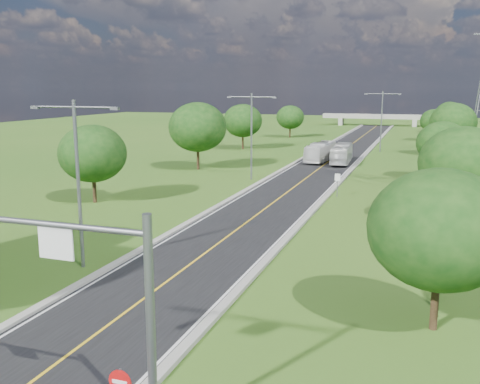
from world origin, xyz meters
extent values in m
plane|color=#2D5A19|center=(0.00, 60.00, 0.00)|extent=(260.00, 260.00, 0.00)
cube|color=black|center=(0.00, 66.00, 0.03)|extent=(8.00, 150.00, 0.06)
cube|color=gray|center=(-4.25, 66.00, 0.11)|extent=(0.50, 150.00, 0.22)
cube|color=gray|center=(4.25, 66.00, 0.11)|extent=(0.50, 150.00, 0.22)
cylinder|color=slate|center=(5.80, -1.00, 3.60)|extent=(0.28, 0.28, 7.20)
cylinder|color=slate|center=(1.60, -1.00, 6.60)|extent=(8.40, 0.20, 0.20)
cube|color=white|center=(2.60, -1.00, 6.00)|extent=(1.25, 0.06, 1.00)
cylinder|color=#B20F0F|center=(5.00, -1.53, 2.10)|extent=(0.76, 0.05, 0.76)
cube|color=white|center=(5.00, -1.56, 2.10)|extent=(0.50, 0.02, 0.12)
cylinder|color=slate|center=(5.20, 38.00, 1.20)|extent=(0.08, 0.08, 2.40)
cube|color=white|center=(5.20, 37.97, 2.00)|extent=(0.55, 0.04, 0.70)
cube|color=gray|center=(-10.00, 140.00, 1.00)|extent=(1.20, 3.00, 2.00)
cube|color=gray|center=(10.00, 140.00, 1.00)|extent=(1.20, 3.00, 2.00)
cube|color=gray|center=(0.00, 140.00, 2.60)|extent=(30.00, 3.00, 1.20)
cylinder|color=slate|center=(-6.00, 12.00, 5.00)|extent=(0.22, 0.22, 10.00)
cylinder|color=slate|center=(-7.40, 12.00, 9.60)|extent=(2.80, 0.12, 0.12)
cylinder|color=slate|center=(-4.60, 12.00, 9.60)|extent=(2.80, 0.12, 0.12)
cube|color=slate|center=(-8.70, 12.00, 9.55)|extent=(0.50, 0.25, 0.18)
cube|color=slate|center=(-3.30, 12.00, 9.55)|extent=(0.50, 0.25, 0.18)
cylinder|color=slate|center=(-6.00, 45.00, 5.00)|extent=(0.22, 0.22, 10.00)
cylinder|color=slate|center=(-7.40, 45.00, 9.60)|extent=(2.80, 0.12, 0.12)
cylinder|color=slate|center=(-4.60, 45.00, 9.60)|extent=(2.80, 0.12, 0.12)
cube|color=slate|center=(-8.70, 45.00, 9.55)|extent=(0.50, 0.25, 0.18)
cube|color=slate|center=(-3.30, 45.00, 9.55)|extent=(0.50, 0.25, 0.18)
cylinder|color=slate|center=(6.00, 78.00, 5.00)|extent=(0.22, 0.22, 10.00)
cylinder|color=slate|center=(4.60, 78.00, 9.60)|extent=(2.80, 0.12, 0.12)
cylinder|color=slate|center=(7.40, 78.00, 9.60)|extent=(2.80, 0.12, 0.12)
cube|color=slate|center=(3.30, 78.00, 9.55)|extent=(0.50, 0.25, 0.18)
cube|color=slate|center=(8.70, 78.00, 9.55)|extent=(0.50, 0.25, 0.18)
cylinder|color=black|center=(-16.00, 28.00, 1.35)|extent=(0.36, 0.36, 2.70)
ellipsoid|color=#10370F|center=(-16.00, 28.00, 4.65)|extent=(6.30, 6.30, 5.36)
cylinder|color=black|center=(-15.00, 50.00, 1.62)|extent=(0.36, 0.36, 3.24)
ellipsoid|color=#10370F|center=(-15.00, 50.00, 5.58)|extent=(7.56, 7.56, 6.43)
cylinder|color=black|center=(-17.00, 74.00, 1.44)|extent=(0.36, 0.36, 2.88)
ellipsoid|color=#10370F|center=(-17.00, 74.00, 4.96)|extent=(6.72, 6.72, 5.71)
cylinder|color=black|center=(-14.50, 98.00, 1.26)|extent=(0.36, 0.36, 2.52)
ellipsoid|color=#10370F|center=(-14.50, 98.00, 4.34)|extent=(5.88, 5.88, 5.00)
cylinder|color=black|center=(14.00, 10.00, 1.35)|extent=(0.36, 0.36, 2.70)
ellipsoid|color=#10370F|center=(14.00, 10.00, 4.65)|extent=(6.30, 6.30, 5.36)
cylinder|color=black|center=(16.00, 30.00, 1.44)|extent=(0.36, 0.36, 2.88)
ellipsoid|color=#10370F|center=(16.00, 30.00, 4.96)|extent=(6.72, 6.72, 5.71)
cylinder|color=black|center=(15.00, 52.00, 1.26)|extent=(0.36, 0.36, 2.52)
ellipsoid|color=#10370F|center=(15.00, 52.00, 4.34)|extent=(5.88, 5.88, 5.00)
cylinder|color=black|center=(17.00, 76.00, 1.53)|extent=(0.36, 0.36, 3.06)
ellipsoid|color=#10370F|center=(17.00, 76.00, 5.27)|extent=(7.14, 7.14, 6.07)
cylinder|color=black|center=(14.50, 100.00, 1.17)|extent=(0.36, 0.36, 2.34)
ellipsoid|color=#10370F|center=(14.50, 100.00, 4.03)|extent=(5.46, 5.46, 4.64)
cylinder|color=black|center=(18.00, 120.00, 1.35)|extent=(0.36, 0.36, 2.70)
ellipsoid|color=#10370F|center=(18.00, 120.00, 4.65)|extent=(6.30, 6.30, 5.36)
imported|color=silver|center=(2.04, 61.57, 1.42)|extent=(2.78, 9.85, 2.71)
imported|color=silver|center=(-1.19, 62.79, 1.43)|extent=(3.04, 9.99, 2.74)
camera|label=1|loc=(13.16, -14.07, 10.74)|focal=40.00mm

